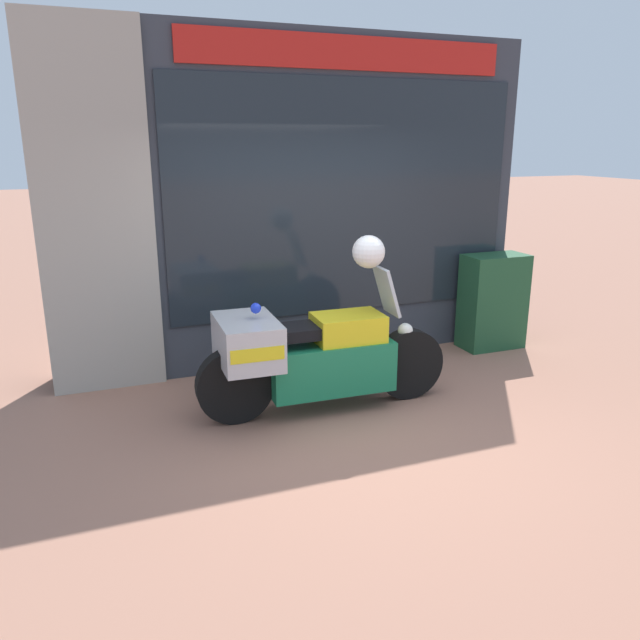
{
  "coord_description": "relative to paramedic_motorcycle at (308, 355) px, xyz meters",
  "views": [
    {
      "loc": [
        -2.17,
        -4.27,
        2.34
      ],
      "look_at": [
        -0.1,
        1.07,
        0.69
      ],
      "focal_mm": 35.0,
      "sensor_mm": 36.0,
      "label": 1
    }
  ],
  "objects": [
    {
      "name": "window_display",
      "position": [
        0.85,
        1.46,
        -0.04
      ],
      "size": [
        3.58,
        0.3,
        2.1
      ],
      "color": "slate",
      "rests_on": "ground"
    },
    {
      "name": "paramedic_motorcycle",
      "position": [
        0.0,
        0.0,
        0.0
      ],
      "size": [
        2.3,
        0.76,
        1.27
      ],
      "rotation": [
        0.0,
        0.0,
        -0.04
      ],
      "color": "black",
      "rests_on": "ground"
    },
    {
      "name": "utility_cabinet",
      "position": [
        2.62,
        0.94,
        0.01
      ],
      "size": [
        0.72,
        0.4,
        1.09
      ],
      "primitive_type": "cube",
      "color": "#1E4C2D",
      "rests_on": "ground"
    },
    {
      "name": "ground_plane",
      "position": [
        0.4,
        -0.57,
        -0.53
      ],
      "size": [
        60.0,
        60.0,
        0.0
      ],
      "primitive_type": "plane",
      "color": "#9E6B56"
    },
    {
      "name": "white_helmet",
      "position": [
        0.55,
        -0.02,
        0.88
      ],
      "size": [
        0.29,
        0.29,
        0.29
      ],
      "primitive_type": "sphere",
      "color": "white",
      "rests_on": "paramedic_motorcycle"
    },
    {
      "name": "shop_building",
      "position": [
        -0.02,
        1.43,
        1.17
      ],
      "size": [
        5.08,
        0.55,
        3.39
      ],
      "color": "#333842",
      "rests_on": "ground"
    }
  ]
}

